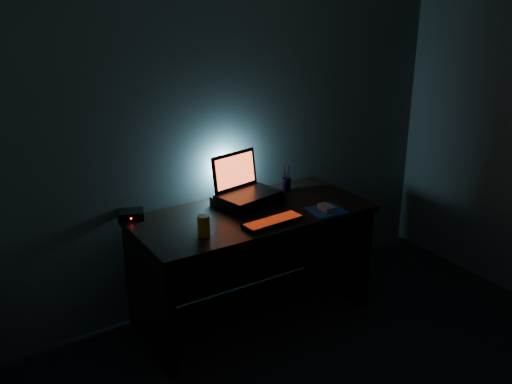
% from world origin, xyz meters
% --- Properties ---
extents(room, '(3.50, 4.00, 2.50)m').
position_xyz_m(room, '(0.00, 0.00, 1.25)').
color(room, black).
rests_on(room, ground).
extents(desk, '(1.50, 0.70, 0.75)m').
position_xyz_m(desk, '(0.00, 1.67, 0.49)').
color(desk, black).
rests_on(desk, ground).
extents(riser, '(0.45, 0.37, 0.06)m').
position_xyz_m(riser, '(0.05, 1.74, 0.78)').
color(riser, black).
rests_on(riser, desk).
extents(laptop, '(0.42, 0.35, 0.26)m').
position_xyz_m(laptop, '(0.04, 1.79, 0.87)').
color(laptop, black).
rests_on(laptop, riser).
extents(keyboard, '(0.40, 0.15, 0.02)m').
position_xyz_m(keyboard, '(0.01, 1.40, 0.76)').
color(keyboard, black).
rests_on(keyboard, desk).
extents(mousepad, '(0.24, 0.22, 0.00)m').
position_xyz_m(mousepad, '(0.40, 1.38, 0.75)').
color(mousepad, navy).
rests_on(mousepad, desk).
extents(mouse, '(0.08, 0.12, 0.03)m').
position_xyz_m(mouse, '(0.40, 1.38, 0.77)').
color(mouse, gray).
rests_on(mouse, mousepad).
extents(pen_cup, '(0.08, 0.08, 0.09)m').
position_xyz_m(pen_cup, '(0.40, 1.82, 0.80)').
color(pen_cup, black).
rests_on(pen_cup, desk).
extents(juice_glass, '(0.08, 0.08, 0.12)m').
position_xyz_m(juice_glass, '(-0.42, 1.46, 0.81)').
color(juice_glass, orange).
rests_on(juice_glass, desk).
extents(router, '(0.18, 0.17, 0.05)m').
position_xyz_m(router, '(-0.68, 1.92, 0.78)').
color(router, black).
rests_on(router, desk).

